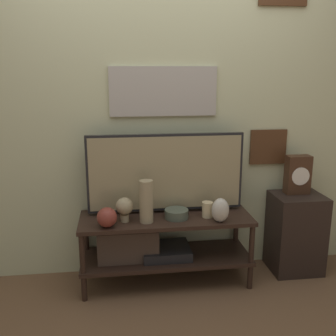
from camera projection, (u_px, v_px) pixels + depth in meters
ground_plane at (171, 299)px, 2.80m from camera, size 12.00×12.00×0.00m
wall_back at (162, 101)px, 2.98m from camera, size 6.40×0.08×2.70m
media_console at (152, 242)px, 2.95m from camera, size 1.27×0.44×0.53m
television at (166, 173)px, 2.94m from camera, size 1.17×0.05×0.61m
vase_round_glass at (107, 217)px, 2.71m from camera, size 0.14×0.14×0.14m
vase_tall_ceramic at (146, 201)px, 2.78m from camera, size 0.10×0.10×0.31m
vase_urn_stoneware at (220, 210)px, 2.80m from camera, size 0.13×0.10×0.18m
vase_wide_bowl at (176, 214)px, 2.88m from camera, size 0.17×0.17×0.07m
candle_jar at (207, 209)px, 2.90m from camera, size 0.08×0.08×0.12m
decorative_bust at (124, 207)px, 2.80m from camera, size 0.12×0.12×0.18m
side_table at (295, 233)px, 3.15m from camera, size 0.39×0.34×0.64m
mantel_clock at (298, 175)px, 3.09m from camera, size 0.19×0.11×0.31m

